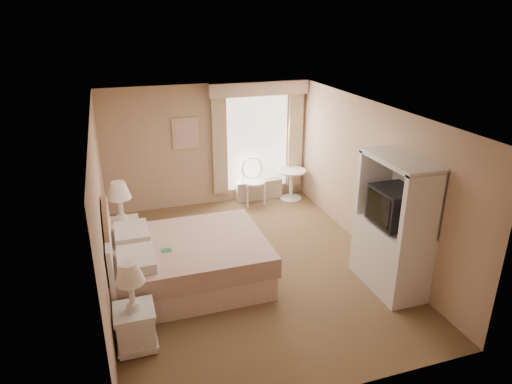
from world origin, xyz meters
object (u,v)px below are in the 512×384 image
object	(u,v)px
bed	(179,261)
cafe_chair	(253,178)
armoire	(393,235)
nightstand_far	(123,229)
round_table	(291,180)
nightstand_near	(134,317)

from	to	relation	value
bed	cafe_chair	distance (m)	3.26
armoire	nightstand_far	bearing A→B (deg)	149.82
nightstand_far	armoire	distance (m)	4.24
bed	nightstand_far	xyz separation A→B (m)	(-0.73, 1.15, 0.10)
nightstand_far	round_table	xyz separation A→B (m)	(3.55, 1.42, -0.04)
nightstand_near	nightstand_far	world-z (taller)	nightstand_far
bed	nightstand_near	bearing A→B (deg)	-120.97
nightstand_near	armoire	xyz separation A→B (m)	(3.65, 0.24, 0.39)
bed	nightstand_far	bearing A→B (deg)	122.40
nightstand_far	cafe_chair	world-z (taller)	nightstand_far
bed	round_table	size ratio (longest dim) A/B	3.48
bed	nightstand_near	size ratio (longest dim) A/B	2.00
nightstand_far	armoire	size ratio (longest dim) A/B	0.65
nightstand_near	round_table	distance (m)	5.18
armoire	nightstand_near	bearing A→B (deg)	-176.28
cafe_chair	armoire	xyz separation A→B (m)	(0.95, -3.57, 0.25)
round_table	cafe_chair	bearing A→B (deg)	177.96
nightstand_far	round_table	distance (m)	3.82
armoire	bed	bearing A→B (deg)	161.54
bed	armoire	world-z (taller)	armoire
nightstand_near	armoire	world-z (taller)	armoire
nightstand_near	round_table	xyz separation A→B (m)	(3.55, 3.78, 0.01)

